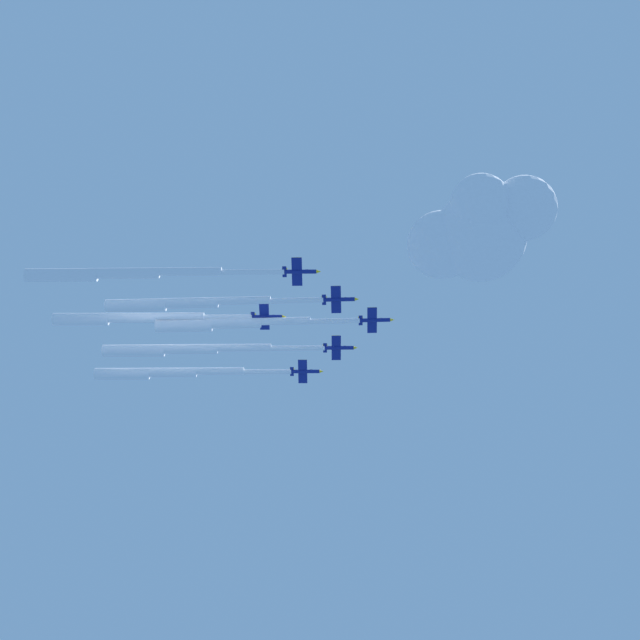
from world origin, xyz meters
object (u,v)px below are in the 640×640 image
jet_lead (231,324)px  jet_port_inner (185,349)px  jet_starboard_mid (121,274)px  jet_port_outer (128,318)px  jet_starboard_inner (186,303)px  jet_port_mid (168,373)px

jet_lead → jet_port_inner: jet_lead is taller
jet_starboard_mid → jet_port_outer: size_ratio=1.16×
jet_starboard_inner → jet_port_outer: jet_port_outer is taller
jet_port_mid → jet_port_outer: jet_port_outer is taller
jet_port_inner → jet_starboard_mid: jet_port_inner is taller
jet_port_inner → jet_port_mid: jet_port_inner is taller
jet_port_mid → jet_port_inner: bearing=-36.1°
jet_starboard_inner → jet_starboard_mid: 19.70m
jet_port_outer → jet_port_mid: bearing=93.1°
jet_port_inner → jet_lead: bearing=-12.1°
jet_lead → jet_port_outer: jet_port_outer is taller
jet_port_mid → jet_starboard_mid: bearing=-73.5°
jet_starboard_inner → jet_port_outer: size_ratio=1.05×
jet_lead → jet_port_inner: bearing=167.9°
jet_port_inner → jet_port_outer: bearing=-119.4°
jet_starboard_inner → jet_port_mid: (-22.29, 26.07, 0.09)m
jet_lead → jet_starboard_inner: jet_lead is taller
jet_lead → jet_starboard_mid: bearing=-115.2°
jet_port_inner → jet_starboard_mid: size_ratio=0.96×
jet_port_outer → jet_starboard_mid: bearing=-59.2°
jet_lead → jet_starboard_mid: (-15.07, -32.00, -1.48)m
jet_lead → jet_port_mid: bearing=157.8°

